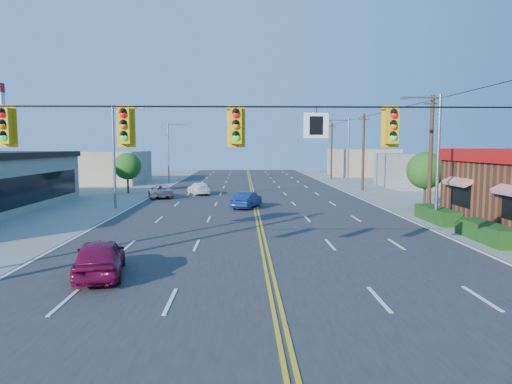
{
  "coord_description": "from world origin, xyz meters",
  "views": [
    {
      "loc": [
        -1.0,
        -13.74,
        4.81
      ],
      "look_at": [
        -0.24,
        12.54,
        2.2
      ],
      "focal_mm": 32.0,
      "sensor_mm": 36.0,
      "label": 1
    }
  ],
  "objects_px": {
    "car_white": "(199,189)",
    "car_silver": "(160,192)",
    "car_magenta": "(100,259)",
    "car_blue": "(247,201)",
    "signal_span": "(272,144)"
  },
  "relations": [
    {
      "from": "car_white",
      "to": "car_silver",
      "type": "xyz_separation_m",
      "value": [
        -3.35,
        -2.97,
        0.01
      ]
    },
    {
      "from": "signal_span",
      "to": "car_magenta",
      "type": "bearing_deg",
      "value": 155.23
    },
    {
      "from": "signal_span",
      "to": "car_blue",
      "type": "height_order",
      "value": "signal_span"
    },
    {
      "from": "car_white",
      "to": "car_silver",
      "type": "bearing_deg",
      "value": 22.1
    },
    {
      "from": "signal_span",
      "to": "car_blue",
      "type": "xyz_separation_m",
      "value": [
        -0.58,
        21.51,
        -4.25
      ]
    },
    {
      "from": "signal_span",
      "to": "car_white",
      "type": "relative_size",
      "value": 5.93
    },
    {
      "from": "car_white",
      "to": "car_silver",
      "type": "relative_size",
      "value": 0.94
    },
    {
      "from": "car_magenta",
      "to": "car_blue",
      "type": "bearing_deg",
      "value": -118.11
    },
    {
      "from": "car_blue",
      "to": "car_silver",
      "type": "bearing_deg",
      "value": -23.86
    },
    {
      "from": "car_magenta",
      "to": "car_white",
      "type": "xyz_separation_m",
      "value": [
        0.85,
        29.09,
        -0.11
      ]
    },
    {
      "from": "car_blue",
      "to": "car_silver",
      "type": "height_order",
      "value": "car_blue"
    },
    {
      "from": "car_blue",
      "to": "signal_span",
      "type": "bearing_deg",
      "value": 110.44
    },
    {
      "from": "car_white",
      "to": "car_blue",
      "type": "bearing_deg",
      "value": 94.82
    },
    {
      "from": "car_silver",
      "to": "signal_span",
      "type": "bearing_deg",
      "value": 91.28
    },
    {
      "from": "signal_span",
      "to": "car_magenta",
      "type": "relative_size",
      "value": 5.88
    }
  ]
}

